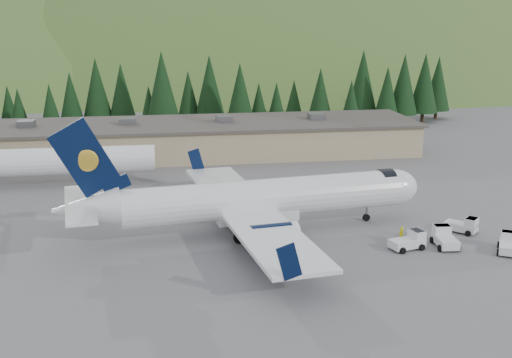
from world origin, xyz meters
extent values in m
plane|color=#5A5A5E|center=(0.00, 0.00, 0.00)|extent=(600.00, 600.00, 0.00)
cylinder|color=white|center=(0.00, 0.00, 3.54)|extent=(29.44, 7.64, 3.92)
ellipsoid|color=white|center=(14.47, 1.88, 3.54)|extent=(5.55, 4.54, 3.92)
cylinder|color=black|center=(13.43, 1.74, 4.01)|extent=(1.86, 3.39, 3.23)
cone|color=white|center=(-17.57, -2.28, 3.96)|extent=(6.70, 4.69, 3.92)
cube|color=white|center=(-1.03, -0.13, 1.90)|extent=(8.70, 4.38, 1.04)
cube|color=white|center=(-2.07, -0.27, 2.50)|extent=(10.24, 35.87, 0.36)
cube|color=#051232|center=(-5.89, 17.10, 3.86)|extent=(2.11, 0.43, 2.99)
cube|color=#051232|center=(-1.34, -18.04, 3.86)|extent=(2.11, 0.43, 2.99)
cylinder|color=#051232|center=(-1.81, 5.86, 1.62)|extent=(4.65, 2.94, 2.40)
cylinder|color=white|center=(0.15, 6.11, 1.62)|extent=(0.95, 2.60, 2.54)
cube|color=white|center=(-1.81, 5.86, 2.19)|extent=(2.31, 0.55, 0.94)
cylinder|color=#051232|center=(-0.26, -6.13, 1.62)|extent=(4.65, 2.94, 2.40)
cylinder|color=white|center=(1.71, -5.87, 1.62)|extent=(0.95, 2.60, 2.54)
cube|color=white|center=(-0.26, -6.13, 2.19)|extent=(2.31, 0.55, 0.94)
cube|color=#051232|center=(-17.36, -2.25, 8.84)|extent=(6.43, 1.14, 7.65)
ellipsoid|color=gold|center=(-17.18, -2.02, 8.63)|extent=(2.07, 0.45, 2.06)
ellipsoid|color=gold|center=(-17.13, -2.43, 8.63)|extent=(2.07, 0.45, 2.06)
cube|color=#051232|center=(-14.67, -1.90, 6.13)|extent=(2.89, 0.63, 2.07)
cube|color=white|center=(-18.08, -2.34, 4.48)|extent=(4.36, 13.26, 0.23)
cylinder|color=slate|center=(11.37, 1.47, 0.94)|extent=(0.23, 0.23, 1.88)
cylinder|color=black|center=(11.37, 1.47, 0.40)|extent=(0.82, 0.39, 0.79)
cylinder|color=slate|center=(-3.46, 2.39, 1.04)|extent=(0.28, 0.28, 2.08)
cylinder|color=black|center=(-3.05, 2.44, 0.57)|extent=(1.18, 0.51, 1.15)
cylinder|color=black|center=(-3.87, 2.33, 0.57)|extent=(1.18, 0.51, 1.15)
cylinder|color=slate|center=(-2.74, -3.19, 1.04)|extent=(0.28, 0.28, 2.08)
cylinder|color=black|center=(-2.32, -3.14, 0.57)|extent=(1.18, 0.51, 1.15)
cylinder|color=black|center=(-3.15, -3.25, 0.57)|extent=(1.18, 0.51, 1.15)
cylinder|color=white|center=(-22.00, 22.00, 3.20)|extent=(22.00, 3.60, 3.60)
cube|color=silver|center=(12.43, -7.30, 0.61)|extent=(3.62, 2.44, 0.77)
cube|color=silver|center=(13.49, -7.02, 1.27)|extent=(1.46, 1.77, 0.99)
cube|color=black|center=(13.49, -7.02, 1.71)|extent=(1.32, 1.64, 0.11)
cylinder|color=black|center=(13.27, -6.17, 0.31)|extent=(0.66, 0.39, 0.62)
cylinder|color=black|center=(13.72, -7.87, 0.31)|extent=(0.66, 0.39, 0.62)
cylinder|color=black|center=(11.14, -6.73, 0.31)|extent=(0.66, 0.39, 0.62)
cylinder|color=black|center=(11.59, -8.44, 0.31)|extent=(0.66, 0.39, 0.62)
cube|color=silver|center=(19.77, -3.50, 0.58)|extent=(3.38, 3.38, 0.74)
cube|color=silver|center=(20.52, -4.25, 1.22)|extent=(1.80, 1.80, 0.96)
cube|color=black|center=(20.52, -4.25, 1.65)|extent=(1.65, 1.65, 0.11)
cylinder|color=black|center=(21.12, -3.65, 0.30)|extent=(0.59, 0.59, 0.59)
cylinder|color=black|center=(19.92, -4.85, 0.30)|extent=(0.59, 0.59, 0.59)
cylinder|color=black|center=(19.63, -2.15, 0.30)|extent=(0.59, 0.59, 0.59)
cylinder|color=black|center=(18.42, -3.35, 0.30)|extent=(0.59, 0.59, 0.59)
cube|color=silver|center=(21.49, -9.71, 0.60)|extent=(3.06, 3.65, 0.76)
cube|color=silver|center=(22.04, -8.77, 1.25)|extent=(1.87, 1.71, 0.98)
cube|color=black|center=(22.04, -8.77, 1.69)|extent=(1.72, 1.56, 0.11)
cylinder|color=black|center=(21.29, -8.33, 0.31)|extent=(0.52, 0.65, 0.61)
cylinder|color=black|center=(20.19, -10.21, 0.31)|extent=(0.52, 0.65, 0.61)
cube|color=tan|center=(-5.00, 38.00, 2.40)|extent=(70.00, 16.00, 4.80)
cube|color=#47423D|center=(-5.00, 38.00, 4.95)|extent=(71.00, 17.00, 0.40)
cube|color=slate|center=(-30.00, 38.00, 5.60)|extent=(2.50, 2.50, 1.00)
cube|color=slate|center=(-15.00, 38.00, 5.60)|extent=(2.50, 2.50, 1.00)
cube|color=slate|center=(0.00, 38.00, 5.60)|extent=(2.50, 2.50, 1.00)
cube|color=slate|center=(15.00, 38.00, 5.60)|extent=(2.50, 2.50, 1.00)
cube|color=silver|center=(16.29, -7.36, 0.63)|extent=(2.05, 3.59, 0.80)
cube|color=silver|center=(16.40, -6.22, 1.32)|extent=(1.71, 1.30, 1.03)
cube|color=black|center=(16.40, -6.22, 1.77)|extent=(1.58, 1.17, 0.11)
cylinder|color=black|center=(15.49, -6.13, 0.32)|extent=(0.31, 0.66, 0.64)
cylinder|color=black|center=(17.31, -6.31, 0.32)|extent=(0.31, 0.66, 0.64)
cylinder|color=black|center=(15.26, -8.41, 0.32)|extent=(0.31, 0.66, 0.64)
cylinder|color=black|center=(17.09, -8.59, 0.32)|extent=(0.31, 0.66, 0.64)
imported|color=#F6E502|center=(12.55, -5.49, 0.82)|extent=(0.71, 0.61, 1.65)
cone|color=black|center=(-37.75, 63.64, 4.99)|extent=(3.66, 3.66, 7.48)
cone|color=black|center=(-35.01, 58.78, 5.00)|extent=(3.66, 3.66, 7.50)
cone|color=black|center=(-28.79, 54.27, 5.64)|extent=(4.14, 4.14, 8.46)
cone|color=black|center=(-26.09, 61.31, 6.43)|extent=(4.72, 4.72, 9.65)
cone|color=black|center=(-21.41, 62.63, 7.83)|extent=(5.74, 5.74, 11.74)
cone|color=black|center=(-16.78, 62.00, 7.22)|extent=(5.30, 5.30, 10.84)
cone|color=black|center=(-11.73, 56.42, 5.14)|extent=(3.77, 3.77, 7.70)
cone|color=black|center=(-9.25, 54.43, 8.75)|extent=(6.41, 6.41, 13.12)
cone|color=black|center=(-4.10, 63.95, 6.25)|extent=(4.58, 4.58, 9.37)
cone|color=black|center=(-0.10, 61.97, 8.02)|extent=(5.88, 5.88, 12.03)
cone|color=black|center=(4.94, 55.50, 7.42)|extent=(5.44, 5.44, 11.13)
cone|color=black|center=(8.96, 58.63, 5.14)|extent=(3.77, 3.77, 7.72)
cone|color=black|center=(12.21, 57.60, 5.19)|extent=(3.80, 3.80, 7.78)
cone|color=black|center=(17.07, 64.34, 5.04)|extent=(3.70, 3.70, 7.56)
cone|color=black|center=(21.46, 60.38, 6.54)|extent=(4.80, 4.80, 9.81)
cone|color=black|center=(26.69, 56.85, 5.37)|extent=(3.94, 3.94, 8.05)
cone|color=black|center=(31.01, 63.31, 8.38)|extent=(6.15, 6.15, 12.58)
cone|color=black|center=(34.60, 58.85, 6.67)|extent=(4.89, 4.89, 10.01)
cone|color=black|center=(38.60, 60.41, 7.97)|extent=(5.84, 5.84, 11.96)
cone|color=black|center=(43.58, 61.89, 7.98)|extent=(5.85, 5.85, 11.97)
cone|color=black|center=(47.98, 65.15, 7.48)|extent=(5.49, 5.49, 11.23)
ellipsoid|color=#3D6528|center=(40.00, 200.00, -85.00)|extent=(420.00, 300.00, 300.00)
ellipsoid|color=#3D6528|center=(160.00, 240.00, -85.00)|extent=(392.00, 280.00, 280.00)
camera|label=1|loc=(-10.85, -61.78, 21.91)|focal=45.00mm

